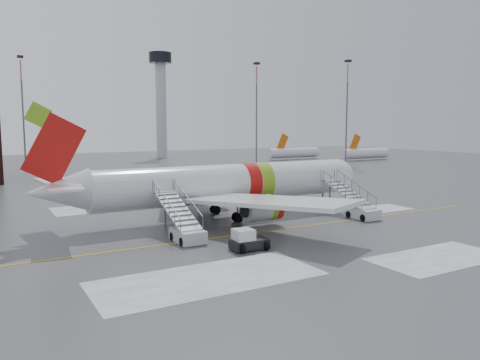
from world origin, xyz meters
TOP-DOWN VIEW (x-y plane):
  - ground at (0.00, 0.00)m, footprint 260.00×260.00m
  - airliner at (3.39, 6.19)m, footprint 35.03×32.97m
  - airstair_fwd at (15.42, -0.34)m, footprint 2.05×7.70m
  - airstair_aft at (-3.49, -0.34)m, footprint 2.05×7.70m
  - pushback_tug at (-0.58, -5.49)m, footprint 2.89×2.24m
  - control_tower at (30.00, 95.00)m, footprint 6.40×6.40m
  - light_mast_far_ne at (42.00, 62.00)m, footprint 1.20×1.20m
  - light_mast_far_n at (-8.00, 78.00)m, footprint 1.20×1.20m
  - light_mast_far_e at (58.00, 48.00)m, footprint 1.20×1.20m
  - distant_aircraft at (62.50, 64.00)m, footprint 35.00×18.00m

SIDE VIEW (x-z plane):
  - ground at x=0.00m, z-range 0.00..0.00m
  - distant_aircraft at x=62.50m, z-range -4.00..4.00m
  - pushback_tug at x=-0.58m, z-range -0.09..1.51m
  - airstair_fwd at x=15.42m, z-range -0.68..2.81m
  - airstair_aft at x=-3.49m, z-range -0.68..2.81m
  - airliner at x=3.39m, z-range -2.17..9.01m
  - light_mast_far_ne at x=42.00m, z-range 1.71..25.96m
  - light_mast_far_n at x=-8.00m, z-range 1.71..25.96m
  - light_mast_far_e at x=58.00m, z-range 1.71..25.96m
  - control_tower at x=30.00m, z-range 3.75..33.75m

